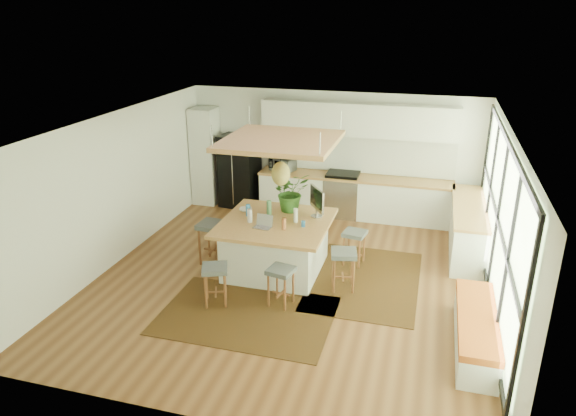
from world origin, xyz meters
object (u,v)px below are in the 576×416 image
(island, at_px, (276,246))
(stool_right_front, at_px, (343,270))
(fridge, at_px, (239,167))
(island_plant, at_px, (291,196))
(stool_near_right, at_px, (281,285))
(stool_left_side, at_px, (213,244))
(laptop, at_px, (262,221))
(microwave, at_px, (283,163))
(monitor, at_px, (317,203))
(stool_right_back, at_px, (354,246))
(stool_near_left, at_px, (215,283))

(island, relative_size, stool_right_front, 2.68)
(island, bearing_deg, fridge, 121.18)
(fridge, distance_m, island, 3.43)
(island_plant, bearing_deg, island, -101.18)
(island, bearing_deg, stool_near_right, -69.33)
(stool_near_right, xyz_separation_m, stool_right_front, (0.84, 0.76, 0.00))
(stool_left_side, bearing_deg, laptop, -16.39)
(island, xyz_separation_m, microwave, (-0.73, 2.95, 0.64))
(island, bearing_deg, monitor, 32.45)
(fridge, bearing_deg, stool_near_right, -54.25)
(stool_right_back, relative_size, island_plant, 0.90)
(stool_near_left, xyz_separation_m, microwave, (-0.16, 4.31, 0.75))
(stool_near_left, xyz_separation_m, stool_right_back, (1.87, 1.95, 0.00))
(laptop, bearing_deg, island, 75.55)
(stool_near_right, relative_size, island_plant, 0.89)
(laptop, relative_size, microwave, 0.58)
(stool_right_front, relative_size, stool_right_back, 1.07)
(island, distance_m, microwave, 3.10)
(microwave, bearing_deg, stool_near_left, -69.98)
(fridge, relative_size, stool_near_left, 2.56)
(stool_right_front, bearing_deg, island_plant, 141.00)
(fridge, xyz_separation_m, stool_near_left, (1.19, -4.27, -0.57))
(stool_near_right, distance_m, stool_right_front, 1.14)
(stool_left_side, distance_m, microwave, 3.10)
(stool_right_back, bearing_deg, island, -155.70)
(stool_near_left, distance_m, stool_right_back, 2.70)
(fridge, height_order, monitor, fridge)
(fridge, distance_m, laptop, 3.64)
(stool_near_left, relative_size, laptop, 2.09)
(island, distance_m, stool_left_side, 1.20)
(microwave, xyz_separation_m, island_plant, (0.85, -2.38, 0.10))
(fridge, height_order, island_plant, fridge)
(stool_near_right, bearing_deg, island, 110.67)
(island, height_order, monitor, monitor)
(stool_right_front, height_order, stool_left_side, stool_left_side)
(laptop, bearing_deg, stool_near_right, -48.45)
(island, relative_size, stool_near_left, 2.83)
(stool_near_right, xyz_separation_m, laptop, (-0.55, 0.79, 0.70))
(stool_near_left, xyz_separation_m, monitor, (1.21, 1.77, 0.83))
(island, distance_m, stool_right_back, 1.43)
(monitor, bearing_deg, laptop, -80.47)
(fridge, bearing_deg, laptop, -56.00)
(stool_right_back, distance_m, stool_left_side, 2.56)
(stool_right_front, height_order, laptop, laptop)
(fridge, height_order, stool_right_front, fridge)
(stool_right_front, bearing_deg, fridge, 132.78)
(stool_right_back, relative_size, monitor, 1.11)
(stool_right_front, height_order, microwave, microwave)
(island_plant, bearing_deg, stool_near_right, -79.61)
(stool_right_back, bearing_deg, microwave, 130.69)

